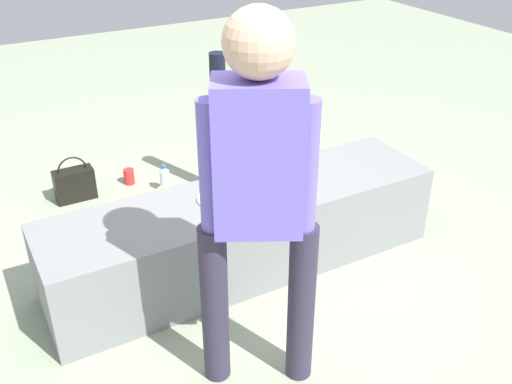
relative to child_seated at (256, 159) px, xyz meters
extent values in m
plane|color=#949E84|center=(-0.08, 0.00, -0.71)|extent=(12.00, 12.00, 0.00)
cube|color=gray|center=(-0.08, 0.00, -0.46)|extent=(2.35, 0.60, 0.49)
cylinder|color=#29254C|center=(-0.07, -0.08, -0.18)|extent=(0.10, 0.25, 0.08)
cylinder|color=#29254C|center=(0.05, -0.10, -0.18)|extent=(0.10, 0.25, 0.08)
cube|color=#DE464F|center=(0.00, 0.02, -0.03)|extent=(0.22, 0.16, 0.28)
sphere|color=#DBAD8C|center=(0.00, 0.02, 0.19)|extent=(0.16, 0.16, 0.16)
cylinder|color=#DBAD8C|center=(-0.11, 0.03, -0.04)|extent=(0.05, 0.05, 0.21)
cylinder|color=#DBAD8C|center=(0.12, 0.01, -0.04)|extent=(0.05, 0.05, 0.21)
cylinder|color=#30293E|center=(-0.25, -0.88, -0.29)|extent=(0.12, 0.12, 0.83)
cylinder|color=#30293E|center=(-0.60, -0.70, -0.29)|extent=(0.12, 0.12, 0.83)
cube|color=#6D5DC6|center=(-0.42, -0.79, 0.44)|extent=(0.41, 0.35, 0.64)
sphere|color=#DBAD8C|center=(-0.42, -0.79, 0.90)|extent=(0.27, 0.27, 0.27)
cylinder|color=#6D5DC6|center=(-0.26, -0.88, 0.39)|extent=(0.10, 0.10, 0.60)
cylinder|color=#6D5DC6|center=(-0.59, -0.71, 0.39)|extent=(0.10, 0.10, 0.60)
cylinder|color=white|center=(-0.24, 0.03, -0.21)|extent=(0.22, 0.22, 0.01)
cylinder|color=#925648|center=(-0.24, 0.03, -0.18)|extent=(0.10, 0.10, 0.04)
cylinder|color=brown|center=(-0.24, 0.03, -0.15)|extent=(0.10, 0.10, 0.01)
cube|color=silver|center=(-0.18, 0.02, -0.20)|extent=(0.11, 0.04, 0.00)
cube|color=gold|center=(-0.40, 0.65, -0.58)|extent=(0.26, 0.13, 0.26)
torus|color=white|center=(-0.46, 0.65, -0.44)|extent=(0.10, 0.01, 0.10)
torus|color=white|center=(-0.34, 0.65, -0.44)|extent=(0.10, 0.01, 0.10)
cylinder|color=black|center=(0.21, 0.91, -0.69)|extent=(0.36, 0.36, 0.04)
cylinder|color=black|center=(0.21, 0.91, -0.16)|extent=(0.11, 0.11, 1.01)
cylinder|color=silver|center=(-0.15, 1.13, -0.63)|extent=(0.07, 0.07, 0.17)
cone|color=silver|center=(-0.15, 1.13, -0.53)|extent=(0.07, 0.07, 0.03)
cylinder|color=blue|center=(-0.15, 1.13, -0.51)|extent=(0.03, 0.03, 0.02)
cylinder|color=red|center=(-0.36, 1.36, -0.65)|extent=(0.08, 0.08, 0.12)
cube|color=white|center=(-0.81, 0.77, -0.66)|extent=(0.30, 0.31, 0.10)
cube|color=black|center=(-0.77, 1.32, -0.59)|extent=(0.28, 0.13, 0.23)
torus|color=black|center=(-0.77, 1.32, -0.47)|extent=(0.21, 0.01, 0.21)
camera|label=1|loc=(-1.43, -2.59, 1.45)|focal=41.29mm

